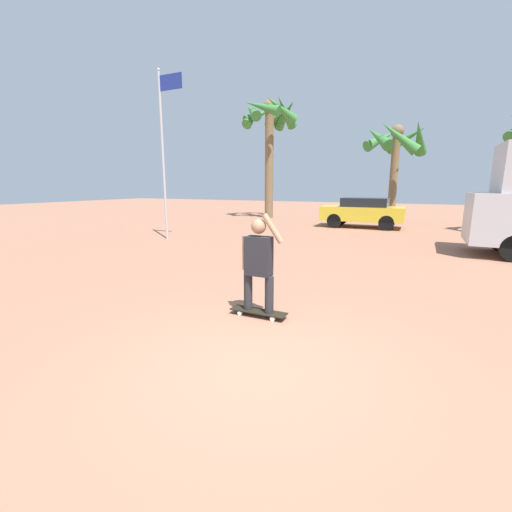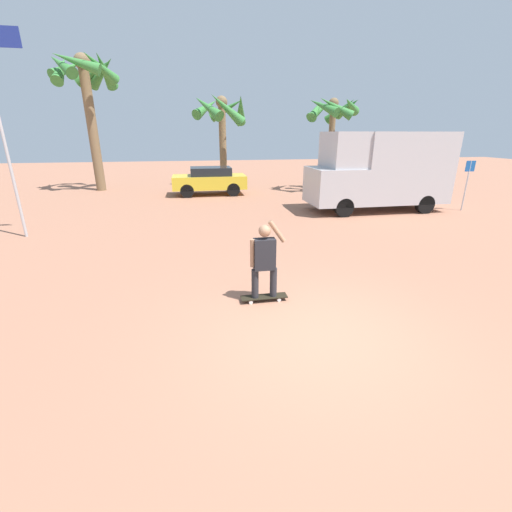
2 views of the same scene
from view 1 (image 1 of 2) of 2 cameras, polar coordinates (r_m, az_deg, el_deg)
name	(u,v)px [view 1 (image 1 of 2)]	position (r m, az deg, el deg)	size (l,w,h in m)	color
ground_plane	(257,366)	(4.20, 0.19, -17.93)	(80.00, 80.00, 0.00)	#A36B51
skateboard	(259,312)	(5.58, 0.42, -9.27)	(0.93, 0.25, 0.09)	black
person_skateboarder	(259,260)	(5.34, 0.42, -0.65)	(0.70, 0.23, 1.57)	#28282D
parked_car_yellow	(363,211)	(18.01, 17.39, 7.10)	(3.93, 1.78, 1.47)	black
palm_tree_center_background	(396,144)	(21.19, 22.32, 16.90)	(3.49, 3.64, 5.51)	brown
palm_tree_far_left	(270,122)	(22.65, 2.28, 21.35)	(3.67, 3.63, 7.31)	brown
flagpole	(164,144)	(13.90, -15.04, 17.55)	(1.07, 0.12, 6.22)	#B7B7BC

